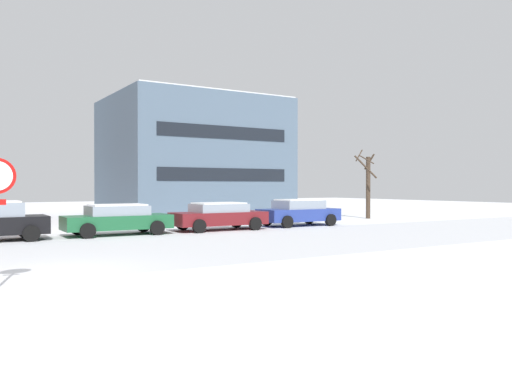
# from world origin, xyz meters

# --- Properties ---
(ground_plane) EXTENTS (120.00, 120.00, 0.00)m
(ground_plane) POSITION_xyz_m (0.00, 0.00, 0.00)
(ground_plane) COLOR white
(road_surface) EXTENTS (80.00, 8.94, 0.00)m
(road_surface) POSITION_xyz_m (0.00, 3.47, 0.00)
(road_surface) COLOR silver
(road_surface) RESTS_ON ground
(parked_car_green) EXTENTS (4.59, 2.10, 1.35)m
(parked_car_green) POSITION_xyz_m (4.33, 9.17, 0.70)
(parked_car_green) COLOR #1E6038
(parked_car_green) RESTS_ON ground
(parked_car_maroon) EXTENTS (4.61, 2.15, 1.34)m
(parked_car_maroon) POSITION_xyz_m (9.29, 9.05, 0.70)
(parked_car_maroon) COLOR maroon
(parked_car_maroon) RESTS_ON ground
(parked_car_blue) EXTENTS (4.39, 2.19, 1.43)m
(parked_car_blue) POSITION_xyz_m (14.24, 9.24, 0.74)
(parked_car_blue) COLOR #283D93
(parked_car_blue) RESTS_ON ground
(tree_far_left) EXTENTS (1.55, 1.93, 4.61)m
(tree_far_left) POSITION_xyz_m (21.84, 11.84, 2.27)
(tree_far_left) COLOR #423326
(tree_far_left) RESTS_ON ground
(building_far_right) EXTENTS (12.56, 10.57, 8.93)m
(building_far_right) POSITION_xyz_m (14.77, 23.83, 4.46)
(building_far_right) COLOR slate
(building_far_right) RESTS_ON ground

